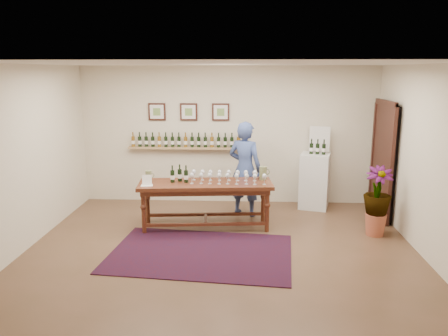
{
  "coord_description": "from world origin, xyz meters",
  "views": [
    {
      "loc": [
        0.36,
        -6.35,
        2.71
      ],
      "look_at": [
        0.0,
        0.8,
        1.1
      ],
      "focal_mm": 35.0,
      "sensor_mm": 36.0,
      "label": 1
    }
  ],
  "objects_px": {
    "person": "(245,169)",
    "display_pedestal": "(314,181)",
    "potted_plant": "(377,201)",
    "tasting_table": "(206,189)"
  },
  "relations": [
    {
      "from": "display_pedestal",
      "to": "person",
      "type": "relative_size",
      "value": 0.61
    },
    {
      "from": "tasting_table",
      "to": "display_pedestal",
      "type": "relative_size",
      "value": 2.15
    },
    {
      "from": "potted_plant",
      "to": "person",
      "type": "distance_m",
      "value": 2.42
    },
    {
      "from": "person",
      "to": "display_pedestal",
      "type": "bearing_deg",
      "value": -135.77
    },
    {
      "from": "tasting_table",
      "to": "potted_plant",
      "type": "distance_m",
      "value": 2.88
    },
    {
      "from": "tasting_table",
      "to": "display_pedestal",
      "type": "height_order",
      "value": "display_pedestal"
    },
    {
      "from": "tasting_table",
      "to": "person",
      "type": "xyz_separation_m",
      "value": [
        0.68,
        0.74,
        0.2
      ]
    },
    {
      "from": "person",
      "to": "tasting_table",
      "type": "bearing_deg",
      "value": 71.67
    },
    {
      "from": "tasting_table",
      "to": "display_pedestal",
      "type": "distance_m",
      "value": 2.42
    },
    {
      "from": "tasting_table",
      "to": "display_pedestal",
      "type": "xyz_separation_m",
      "value": [
        2.07,
        1.25,
        -0.14
      ]
    }
  ]
}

